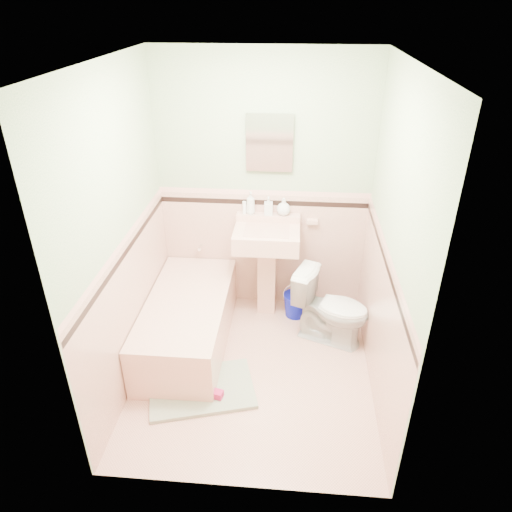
# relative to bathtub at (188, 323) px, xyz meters

# --- Properties ---
(floor) EXTENTS (2.20, 2.20, 0.00)m
(floor) POSITION_rel_bathtub_xyz_m (0.63, -0.33, -0.23)
(floor) COLOR #E9AD98
(floor) RESTS_ON ground
(ceiling) EXTENTS (2.20, 2.20, 0.00)m
(ceiling) POSITION_rel_bathtub_xyz_m (0.63, -0.33, 2.27)
(ceiling) COLOR white
(ceiling) RESTS_ON ground
(wall_back) EXTENTS (2.50, 0.00, 2.50)m
(wall_back) POSITION_rel_bathtub_xyz_m (0.63, 0.77, 1.02)
(wall_back) COLOR beige
(wall_back) RESTS_ON ground
(wall_front) EXTENTS (2.50, 0.00, 2.50)m
(wall_front) POSITION_rel_bathtub_xyz_m (0.63, -1.43, 1.02)
(wall_front) COLOR beige
(wall_front) RESTS_ON ground
(wall_left) EXTENTS (0.00, 2.50, 2.50)m
(wall_left) POSITION_rel_bathtub_xyz_m (-0.37, -0.33, 1.02)
(wall_left) COLOR beige
(wall_left) RESTS_ON ground
(wall_right) EXTENTS (0.00, 2.50, 2.50)m
(wall_right) POSITION_rel_bathtub_xyz_m (1.63, -0.33, 1.02)
(wall_right) COLOR beige
(wall_right) RESTS_ON ground
(wainscot_back) EXTENTS (2.00, 0.00, 2.00)m
(wainscot_back) POSITION_rel_bathtub_xyz_m (0.63, 0.76, 0.38)
(wainscot_back) COLOR beige
(wainscot_back) RESTS_ON ground
(wainscot_front) EXTENTS (2.00, 0.00, 2.00)m
(wainscot_front) POSITION_rel_bathtub_xyz_m (0.63, -1.42, 0.38)
(wainscot_front) COLOR beige
(wainscot_front) RESTS_ON ground
(wainscot_left) EXTENTS (0.00, 2.20, 2.20)m
(wainscot_left) POSITION_rel_bathtub_xyz_m (-0.36, -0.33, 0.38)
(wainscot_left) COLOR beige
(wainscot_left) RESTS_ON ground
(wainscot_right) EXTENTS (0.00, 2.20, 2.20)m
(wainscot_right) POSITION_rel_bathtub_xyz_m (1.62, -0.33, 0.38)
(wainscot_right) COLOR beige
(wainscot_right) RESTS_ON ground
(accent_back) EXTENTS (2.00, 0.00, 2.00)m
(accent_back) POSITION_rel_bathtub_xyz_m (0.63, 0.75, 0.90)
(accent_back) COLOR black
(accent_back) RESTS_ON ground
(accent_front) EXTENTS (2.00, 0.00, 2.00)m
(accent_front) POSITION_rel_bathtub_xyz_m (0.63, -1.41, 0.90)
(accent_front) COLOR black
(accent_front) RESTS_ON ground
(accent_left) EXTENTS (0.00, 2.20, 2.20)m
(accent_left) POSITION_rel_bathtub_xyz_m (-0.35, -0.33, 0.89)
(accent_left) COLOR black
(accent_left) RESTS_ON ground
(accent_right) EXTENTS (0.00, 2.20, 2.20)m
(accent_right) POSITION_rel_bathtub_xyz_m (1.61, -0.33, 0.89)
(accent_right) COLOR black
(accent_right) RESTS_ON ground
(cap_back) EXTENTS (2.00, 0.00, 2.00)m
(cap_back) POSITION_rel_bathtub_xyz_m (0.63, 0.75, 0.99)
(cap_back) COLOR #E9A99B
(cap_back) RESTS_ON ground
(cap_front) EXTENTS (2.00, 0.00, 2.00)m
(cap_front) POSITION_rel_bathtub_xyz_m (0.63, -1.41, 0.99)
(cap_front) COLOR #E9A99B
(cap_front) RESTS_ON ground
(cap_left) EXTENTS (0.00, 2.20, 2.20)m
(cap_left) POSITION_rel_bathtub_xyz_m (-0.35, -0.33, 1.00)
(cap_left) COLOR #E9A99B
(cap_left) RESTS_ON ground
(cap_right) EXTENTS (0.00, 2.20, 2.20)m
(cap_right) POSITION_rel_bathtub_xyz_m (1.61, -0.33, 1.00)
(cap_right) COLOR #E9A99B
(cap_right) RESTS_ON ground
(bathtub) EXTENTS (0.70, 1.50, 0.45)m
(bathtub) POSITION_rel_bathtub_xyz_m (0.00, 0.00, 0.00)
(bathtub) COLOR #E4AA96
(bathtub) RESTS_ON floor
(tub_faucet) EXTENTS (0.04, 0.12, 0.04)m
(tub_faucet) POSITION_rel_bathtub_xyz_m (0.00, 0.72, 0.41)
(tub_faucet) COLOR silver
(tub_faucet) RESTS_ON wall_back
(sink) EXTENTS (0.61, 0.50, 0.95)m
(sink) POSITION_rel_bathtub_xyz_m (0.68, 0.53, 0.25)
(sink) COLOR #E4AA96
(sink) RESTS_ON floor
(sink_faucet) EXTENTS (0.02, 0.02, 0.10)m
(sink_faucet) POSITION_rel_bathtub_xyz_m (0.68, 0.67, 0.72)
(sink_faucet) COLOR silver
(sink_faucet) RESTS_ON sink
(medicine_cabinet) EXTENTS (0.36, 0.04, 0.45)m
(medicine_cabinet) POSITION_rel_bathtub_xyz_m (0.68, 0.74, 1.47)
(medicine_cabinet) COLOR white
(medicine_cabinet) RESTS_ON wall_back
(soap_dish) EXTENTS (0.11, 0.06, 0.04)m
(soap_dish) POSITION_rel_bathtub_xyz_m (1.10, 0.73, 0.72)
(soap_dish) COLOR #E4AA96
(soap_dish) RESTS_ON wall_back
(soap_bottle_left) EXTENTS (0.10, 0.10, 0.22)m
(soap_bottle_left) POSITION_rel_bathtub_xyz_m (0.51, 0.71, 0.90)
(soap_bottle_left) COLOR #B2B2B2
(soap_bottle_left) RESTS_ON sink
(soap_bottle_mid) EXTENTS (0.08, 0.09, 0.17)m
(soap_bottle_mid) POSITION_rel_bathtub_xyz_m (0.68, 0.71, 0.88)
(soap_bottle_mid) COLOR #B2B2B2
(soap_bottle_mid) RESTS_ON sink
(soap_bottle_right) EXTENTS (0.17, 0.17, 0.17)m
(soap_bottle_right) POSITION_rel_bathtub_xyz_m (0.82, 0.71, 0.88)
(soap_bottle_right) COLOR #B2B2B2
(soap_bottle_right) RESTS_ON sink
(tube) EXTENTS (0.04, 0.04, 0.12)m
(tube) POSITION_rel_bathtub_xyz_m (0.45, 0.71, 0.85)
(tube) COLOR white
(tube) RESTS_ON sink
(toilet) EXTENTS (0.77, 0.61, 0.69)m
(toilet) POSITION_rel_bathtub_xyz_m (1.30, 0.18, 0.12)
(toilet) COLOR white
(toilet) RESTS_ON floor
(bucket) EXTENTS (0.31, 0.31, 0.24)m
(bucket) POSITION_rel_bathtub_xyz_m (0.98, 0.52, -0.10)
(bucket) COLOR #0810A7
(bucket) RESTS_ON floor
(bath_mat) EXTENTS (0.96, 0.77, 0.03)m
(bath_mat) POSITION_rel_bathtub_xyz_m (0.23, -0.60, -0.21)
(bath_mat) COLOR gray
(bath_mat) RESTS_ON floor
(shoe) EXTENTS (0.16, 0.10, 0.06)m
(shoe) POSITION_rel_bathtub_xyz_m (0.34, -0.68, -0.16)
(shoe) COLOR #BF1E59
(shoe) RESTS_ON bath_mat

